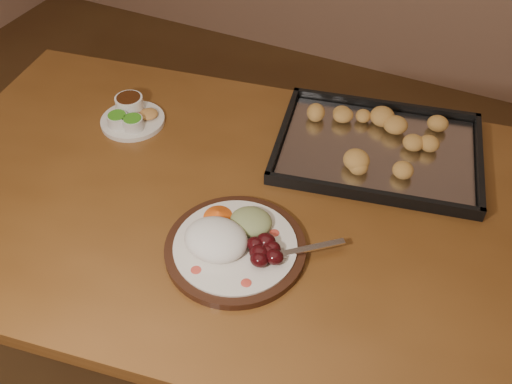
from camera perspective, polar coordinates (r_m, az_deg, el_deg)
The scene contains 5 objects.
ground at distance 1.89m, azimuth -10.58°, elevation -17.90°, with size 4.00×4.00×0.00m, color brown.
dining_table at distance 1.35m, azimuth -1.96°, elevation -3.59°, with size 1.62×1.12×0.75m.
dinner_plate at distance 1.16m, azimuth -2.30°, elevation -5.10°, with size 0.35×0.29×0.07m.
condiment_saucer at distance 1.51m, azimuth -12.39°, elevation 7.48°, with size 0.16×0.16×0.06m.
baking_tray at distance 1.42m, azimuth 12.08°, elevation 4.41°, with size 0.54×0.45×0.05m.
Camera 1 is at (0.66, -0.63, 1.66)m, focal length 40.00 mm.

